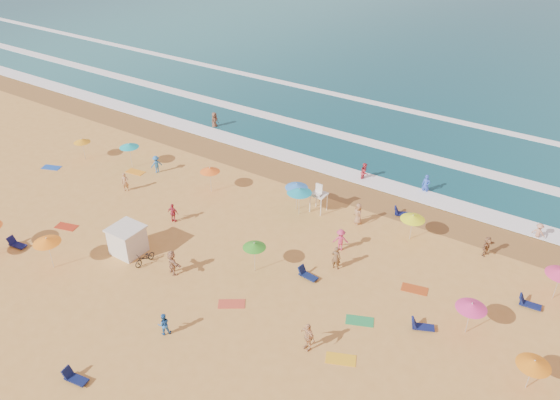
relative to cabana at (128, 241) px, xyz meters
The scene contains 12 objects.
ground 7.58m from the cabana, 31.50° to the left, with size 220.00×220.00×0.00m, color gold.
ocean 88.16m from the cabana, 85.83° to the left, with size 220.00×140.00×0.18m, color #0C4756.
wet_sand 17.66m from the cabana, 68.69° to the left, with size 220.00×220.00×0.00m, color olive.
surf_foam 26.06m from the cabana, 75.76° to the left, with size 200.00×18.70×0.05m.
cabana is the anchor object (origin of this frame).
cabana_roof 1.06m from the cabana, ahead, with size 2.20×2.20×0.12m, color silver.
bicycle 2.00m from the cabana, ahead, with size 0.60×1.72×0.90m, color black.
lifeguard_stand 14.99m from the cabana, 54.95° to the left, with size 1.20×1.20×2.10m, color white, non-canonical shape.
beach_umbrellas 11.15m from the cabana, 22.52° to the left, with size 46.77×23.38×0.77m.
loungers 11.08m from the cabana, ahead, with size 38.21×25.96×0.34m.
towels 7.93m from the cabana, ahead, with size 51.50×20.22×0.03m.
beachgoers 8.95m from the cabana, 58.20° to the left, with size 46.40×28.43×2.14m.
Camera 1 is at (19.99, -24.25, 23.84)m, focal length 35.00 mm.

